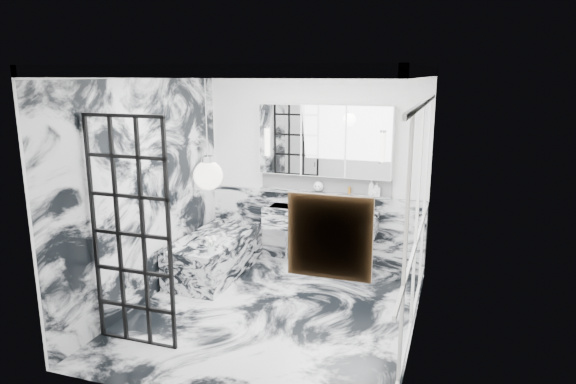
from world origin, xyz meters
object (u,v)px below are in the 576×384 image
(mirror_cabinet, at_px, (324,141))
(bathtub, at_px, (215,255))
(crittall_door, at_px, (131,234))
(trough_sink, at_px, (320,219))

(mirror_cabinet, xyz_separation_m, bathtub, (-1.32, -0.83, -1.54))
(mirror_cabinet, bearing_deg, bathtub, -147.94)
(mirror_cabinet, distance_m, bathtub, 2.20)
(crittall_door, height_order, bathtub, crittall_door)
(mirror_cabinet, height_order, bathtub, mirror_cabinet)
(trough_sink, xyz_separation_m, mirror_cabinet, (-0.00, 0.17, 1.09))
(crittall_door, distance_m, bathtub, 2.15)
(crittall_door, relative_size, trough_sink, 1.47)
(bathtub, bearing_deg, crittall_door, -87.79)
(bathtub, bearing_deg, trough_sink, 26.48)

